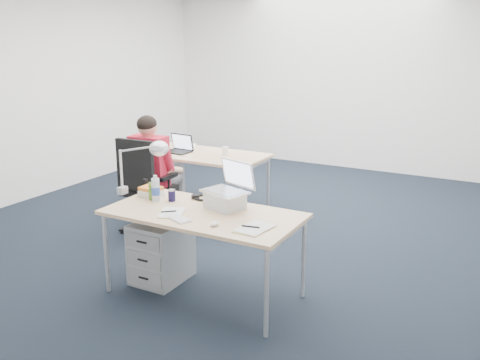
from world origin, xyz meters
name	(u,v)px	position (x,y,z in m)	size (l,w,h in m)	color
floor	(234,231)	(0.00, 0.00, 0.00)	(7.00, 7.00, 0.00)	black
room	(233,76)	(0.00, 0.00, 1.71)	(6.02, 7.02, 2.80)	white
desk_near	(203,218)	(0.50, -1.41, 0.68)	(1.60, 0.80, 0.73)	#D8AD7D
desk_far	(201,157)	(-0.71, 0.45, 0.68)	(1.60, 0.80, 0.73)	#D8AD7D
office_chair	(149,206)	(-0.80, -0.48, 0.31)	(0.71, 0.71, 1.08)	black
seated_person	(157,172)	(-0.81, -0.30, 0.65)	(0.42, 0.72, 1.29)	red
drawer_pedestal_near	(161,251)	(0.02, -1.35, 0.28)	(0.40, 0.50, 0.55)	#AAADAF
drawer_pedestal_far	(161,183)	(-1.31, 0.44, 0.28)	(0.40, 0.50, 0.55)	#AAADAF
silver_laptop	(225,186)	(0.61, -1.23, 0.92)	(0.36, 0.29, 0.39)	silver
wireless_keyboard	(178,218)	(0.42, -1.64, 0.74)	(0.25, 0.10, 0.01)	white
computer_mouse	(215,224)	(0.75, -1.63, 0.75)	(0.06, 0.09, 0.03)	white
headphones	(204,197)	(0.32, -1.09, 0.75)	(0.23, 0.18, 0.04)	black
can_koozie	(172,195)	(0.10, -1.28, 0.78)	(0.06, 0.06, 0.10)	#17123A
water_bottle	(156,188)	(-0.02, -1.34, 0.85)	(0.07, 0.07, 0.23)	silver
bear_figurine	(152,191)	(-0.07, -1.33, 0.81)	(0.08, 0.06, 0.16)	#3C711E
book_stack	(151,192)	(-0.13, -1.26, 0.77)	(0.20, 0.15, 0.09)	silver
cordless_phone	(146,186)	(-0.25, -1.19, 0.80)	(0.03, 0.02, 0.13)	black
papers_left	(170,213)	(0.29, -1.56, 0.73)	(0.19, 0.26, 0.01)	#D7C57D
papers_right	(253,228)	(1.04, -1.56, 0.73)	(0.20, 0.29, 0.01)	#D7C57D
sunglasses	(236,207)	(0.69, -1.20, 0.74)	(0.10, 0.05, 0.02)	black
desk_lamp	(136,166)	(-0.25, -1.32, 1.01)	(0.49, 0.18, 0.55)	silver
dark_laptop	(177,143)	(-0.99, 0.36, 0.84)	(0.31, 0.30, 0.23)	black
far_cup	(225,151)	(-0.39, 0.50, 0.78)	(0.07, 0.07, 0.10)	white
far_papers	(186,146)	(-1.10, 0.71, 0.73)	(0.21, 0.29, 0.01)	white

